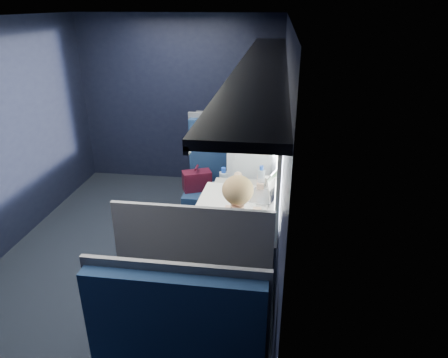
# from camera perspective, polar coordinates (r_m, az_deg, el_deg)

# --- Properties ---
(ground) EXTENTS (2.80, 4.20, 0.01)m
(ground) POSITION_cam_1_polar(r_m,az_deg,el_deg) (4.28, -12.26, -11.10)
(ground) COLOR black
(room_shell) EXTENTS (3.00, 4.40, 2.40)m
(room_shell) POSITION_cam_1_polar(r_m,az_deg,el_deg) (3.65, -13.93, 8.35)
(room_shell) COLOR black
(room_shell) RESTS_ON ground
(table) EXTENTS (0.62, 1.00, 0.74)m
(table) POSITION_cam_1_polar(r_m,az_deg,el_deg) (3.72, 2.03, -4.15)
(table) COLOR #54565E
(table) RESTS_ON ground
(seat_bay_near) EXTENTS (1.07, 0.62, 1.26)m
(seat_bay_near) POSITION_cam_1_polar(r_m,az_deg,el_deg) (4.62, 0.68, -1.63)
(seat_bay_near) COLOR #0E1E3E
(seat_bay_near) RESTS_ON ground
(seat_bay_far) EXTENTS (1.04, 0.62, 1.26)m
(seat_bay_far) POSITION_cam_1_polar(r_m,az_deg,el_deg) (3.16, -3.15, -15.40)
(seat_bay_far) COLOR #0E1E3E
(seat_bay_far) RESTS_ON ground
(seat_row_front) EXTENTS (1.04, 0.51, 1.16)m
(seat_row_front) POSITION_cam_1_polar(r_m,az_deg,el_deg) (5.47, 2.02, 2.41)
(seat_row_front) COLOR #0E1E3E
(seat_row_front) RESTS_ON ground
(man) EXTENTS (0.53, 0.56, 1.32)m
(man) POSITION_cam_1_polar(r_m,az_deg,el_deg) (4.32, 3.88, 0.77)
(man) COLOR black
(man) RESTS_ON ground
(woman) EXTENTS (0.53, 0.56, 1.32)m
(woman) POSITION_cam_1_polar(r_m,az_deg,el_deg) (3.07, 1.94, -9.32)
(woman) COLOR black
(woman) RESTS_ON ground
(papers) EXTENTS (0.57, 0.79, 0.01)m
(papers) POSITION_cam_1_polar(r_m,az_deg,el_deg) (3.66, 0.46, -3.21)
(papers) COLOR white
(papers) RESTS_ON table
(laptop) EXTENTS (0.33, 0.38, 0.24)m
(laptop) POSITION_cam_1_polar(r_m,az_deg,el_deg) (3.73, 6.22, -1.73)
(laptop) COLOR silver
(laptop) RESTS_ON table
(bottle_small) EXTENTS (0.07, 0.07, 0.24)m
(bottle_small) POSITION_cam_1_polar(r_m,az_deg,el_deg) (3.89, 5.31, 0.08)
(bottle_small) COLOR silver
(bottle_small) RESTS_ON table
(cup) EXTENTS (0.07, 0.07, 0.09)m
(cup) POSITION_cam_1_polar(r_m,az_deg,el_deg) (3.99, 6.19, -0.30)
(cup) COLOR white
(cup) RESTS_ON table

